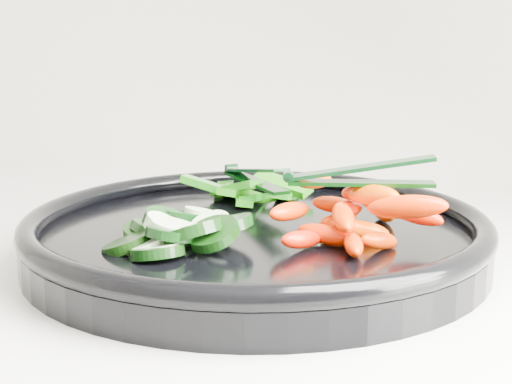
# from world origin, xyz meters

# --- Properties ---
(veggie_tray) EXTENTS (0.43, 0.43, 0.04)m
(veggie_tray) POSITION_xyz_m (-0.34, 1.68, 0.95)
(veggie_tray) COLOR black
(veggie_tray) RESTS_ON counter
(cucumber_pile) EXTENTS (0.11, 0.12, 0.04)m
(cucumber_pile) POSITION_xyz_m (-0.39, 1.62, 0.96)
(cucumber_pile) COLOR black
(cucumber_pile) RESTS_ON veggie_tray
(carrot_pile) EXTENTS (0.14, 0.14, 0.05)m
(carrot_pile) POSITION_xyz_m (-0.26, 1.67, 0.98)
(carrot_pile) COLOR #E81000
(carrot_pile) RESTS_ON veggie_tray
(pepper_pile) EXTENTS (0.12, 0.09, 0.04)m
(pepper_pile) POSITION_xyz_m (-0.38, 1.78, 0.96)
(pepper_pile) COLOR #0A720E
(pepper_pile) RESTS_ON veggie_tray
(tong_carrot) EXTENTS (0.11, 0.04, 0.02)m
(tong_carrot) POSITION_xyz_m (-0.26, 1.67, 1.00)
(tong_carrot) COLOR black
(tong_carrot) RESTS_ON carrot_pile
(tong_pepper) EXTENTS (0.09, 0.10, 0.02)m
(tong_pepper) POSITION_xyz_m (-0.37, 1.77, 0.98)
(tong_pepper) COLOR black
(tong_pepper) RESTS_ON pepper_pile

